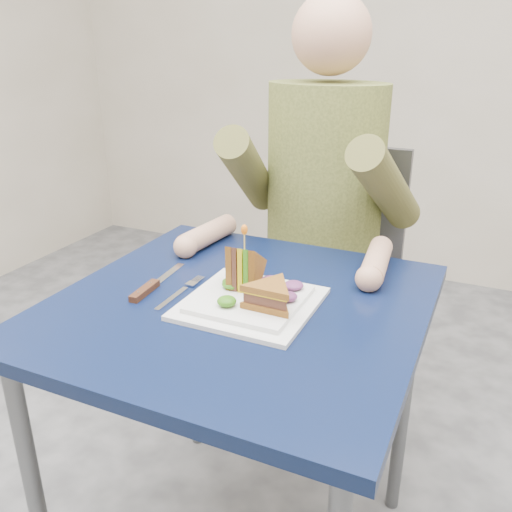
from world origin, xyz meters
The scene contains 13 objects.
back_wall centered at (0.00, 2.00, 1.40)m, with size 4.00×0.02×2.80m, color #BEB39D.
table centered at (0.00, 0.00, 0.65)m, with size 0.75×0.75×0.73m.
chair centered at (0.00, 0.65, 0.54)m, with size 0.42×0.40×0.93m.
diner centered at (0.00, 0.54, 0.91)m, with size 0.54×0.59×0.74m.
plate centered at (0.03, -0.01, 0.74)m, with size 0.26×0.26×0.02m.
sandwich_flat centered at (0.09, -0.03, 0.78)m, with size 0.12×0.12×0.05m.
sandwich_upright centered at (0.00, 0.04, 0.78)m, with size 0.09×0.15×0.15m.
fork centered at (-0.13, -0.02, 0.73)m, with size 0.02×0.18×0.01m.
knife centered at (-0.20, -0.03, 0.74)m, with size 0.04×0.22×0.02m.
toothpick centered at (0.00, 0.04, 0.85)m, with size 0.00×0.00×0.06m, color tan.
toothpick_frill centered at (0.00, 0.04, 0.88)m, with size 0.01×0.01×0.02m, color orange.
lettuce_spill centered at (0.04, 0.00, 0.76)m, with size 0.15×0.13×0.02m, color #337A14, non-canonical shape.
onion_ring centered at (0.05, 0.00, 0.77)m, with size 0.04×0.04×0.01m, color #9E4C7A.
Camera 1 is at (0.45, -0.91, 1.24)m, focal length 38.00 mm.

